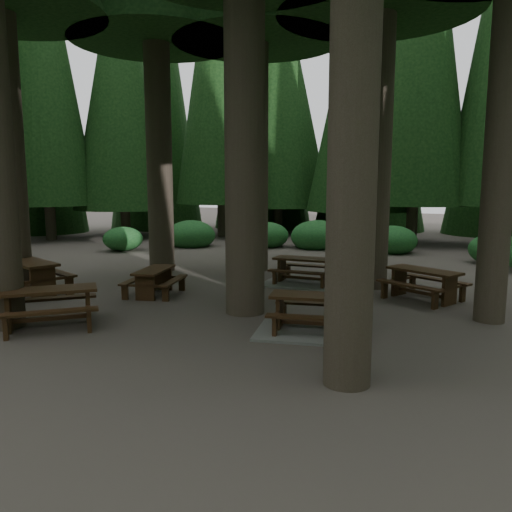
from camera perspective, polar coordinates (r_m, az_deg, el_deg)
The scene contains 8 objects.
ground at distance 11.17m, azimuth -5.33°, elevation -6.13°, with size 80.00×80.00×0.00m, color #4A433C.
picnic_table_a at distance 9.54m, azimuth 6.65°, elevation -7.22°, with size 2.51×2.26×0.71m.
picnic_table_b at distance 12.73m, azimuth -11.55°, elevation -2.45°, with size 1.66×1.85×0.66m.
picnic_table_c at distance 13.96m, azimuth 5.57°, elevation -2.21°, with size 2.33×1.99×0.73m.
picnic_table_d at distance 12.59m, azimuth 18.59°, elevation -2.59°, with size 2.12×1.95×0.74m.
picnic_table_e at distance 10.48m, azimuth -22.57°, elevation -4.85°, with size 2.24×2.27×0.77m.
picnic_table_f at distance 13.82m, azimuth -24.40°, elevation -1.69°, with size 2.31×2.05×0.84m.
shrub_ring at distance 11.34m, azimuth -0.27°, elevation -3.80°, with size 23.86×24.64×1.49m.
Camera 1 is at (6.10, -8.94, 2.77)m, focal length 35.00 mm.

